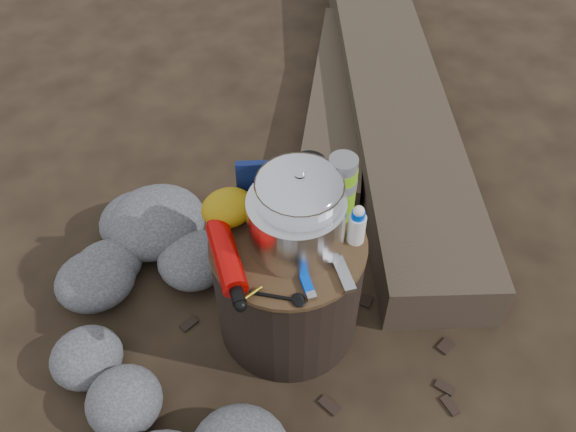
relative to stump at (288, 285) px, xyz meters
name	(u,v)px	position (x,y,z in m)	size (l,w,h in m)	color
ground	(288,321)	(0.00, 0.00, -0.19)	(60.00, 60.00, 0.00)	#2E2217
stump	(288,285)	(0.00, 0.00, 0.00)	(0.41, 0.41, 0.38)	black
rock_ring	(160,333)	(-0.37, 0.05, -0.09)	(0.46, 1.01, 0.20)	#54545A
log_main	(392,94)	(0.80, 0.78, -0.10)	(0.36, 2.13, 0.18)	#403327
log_small	(339,95)	(0.63, 0.91, -0.14)	(0.23, 1.26, 0.10)	#403327
foil_windscreen	(296,222)	(0.02, 0.00, 0.26)	(0.25, 0.25, 0.15)	white
camping_pot	(299,205)	(0.04, 0.02, 0.30)	(0.22, 0.22, 0.22)	white
fuel_bottle	(226,258)	(-0.17, -0.01, 0.22)	(0.06, 0.27, 0.06)	red
thermos	(341,188)	(0.17, 0.04, 0.29)	(0.08, 0.08, 0.19)	#7DD116
travel_mug	(309,180)	(0.12, 0.13, 0.25)	(0.09, 0.09, 0.13)	black
stuff_sack	(228,208)	(-0.11, 0.13, 0.24)	(0.14, 0.12, 0.10)	#B98D0D
food_pouch	(256,183)	(-0.02, 0.17, 0.26)	(0.10, 0.02, 0.13)	#0B1647
lighter	(306,281)	(-0.01, -0.14, 0.20)	(0.02, 0.09, 0.02)	#0045E8
multitool	(344,274)	(0.08, -0.15, 0.20)	(0.03, 0.11, 0.01)	silver
spork	(273,296)	(-0.10, -0.14, 0.19)	(0.03, 0.13, 0.01)	black
squeeze_bottle	(357,226)	(0.16, -0.06, 0.24)	(0.05, 0.05, 0.11)	white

